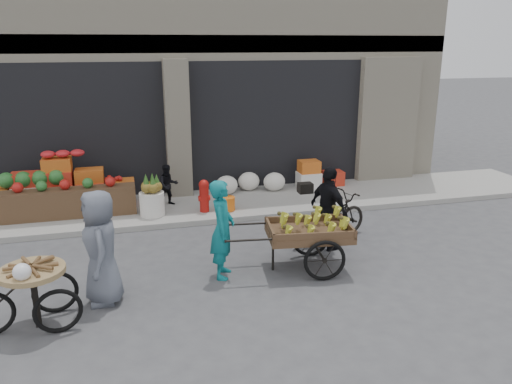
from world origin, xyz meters
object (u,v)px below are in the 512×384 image
object	(u,v)px
pineapple_bin	(152,204)
orange_bucket	(228,204)
cyclist	(329,209)
vendor_grey	(101,247)
vendor_woman	(222,229)
fire_hydrant	(204,194)
banana_cart	(306,229)
tricycle_cart	(33,288)
seated_person	(168,185)
bicycle	(330,217)

from	to	relation	value
pineapple_bin	orange_bucket	world-z (taller)	pineapple_bin
cyclist	vendor_grey	bearing A→B (deg)	85.41
vendor_woman	vendor_grey	xyz separation A→B (m)	(-1.83, -0.37, 0.04)
fire_hydrant	banana_cart	distance (m)	3.23
orange_bucket	banana_cart	xyz separation A→B (m)	(0.71, -2.94, 0.43)
banana_cart	tricycle_cart	bearing A→B (deg)	-161.74
cyclist	vendor_woman	bearing A→B (deg)	87.60
fire_hydrant	cyclist	xyz separation A→B (m)	(1.89, -2.31, 0.27)
fire_hydrant	cyclist	distance (m)	3.00
orange_bucket	vendor_woman	size ratio (longest dim) A/B	0.20
seated_person	tricycle_cart	bearing A→B (deg)	-125.96
pineapple_bin	seated_person	size ratio (longest dim) A/B	0.56
vendor_woman	vendor_grey	distance (m)	1.87
vendor_woman	bicycle	size ratio (longest dim) A/B	0.94
pineapple_bin	seated_person	xyz separation A→B (m)	(0.40, 0.60, 0.21)
pineapple_bin	bicycle	bearing A→B (deg)	-31.63
banana_cart	tricycle_cart	xyz separation A→B (m)	(-4.06, -0.77, -0.13)
bicycle	cyclist	distance (m)	0.55
fire_hydrant	vendor_grey	bearing A→B (deg)	-121.29
seated_person	vendor_grey	bearing A→B (deg)	-118.23
cyclist	tricycle_cart	bearing A→B (deg)	88.40
vendor_woman	fire_hydrant	bearing A→B (deg)	14.28
fire_hydrant	vendor_woman	world-z (taller)	vendor_woman
pineapple_bin	vendor_grey	bearing A→B (deg)	-105.04
banana_cart	vendor_woman	distance (m)	1.38
pineapple_bin	cyclist	world-z (taller)	cyclist
tricycle_cart	bicycle	size ratio (longest dim) A/B	0.85
orange_bucket	cyclist	xyz separation A→B (m)	(1.39, -2.26, 0.50)
pineapple_bin	tricycle_cart	xyz separation A→B (m)	(-1.75, -3.81, 0.20)
vendor_grey	bicycle	xyz separation A→B (m)	(4.09, 1.37, -0.39)
pineapple_bin	banana_cart	distance (m)	3.83
banana_cart	vendor_woman	xyz separation A→B (m)	(-1.38, 0.08, 0.10)
pineapple_bin	cyclist	size ratio (longest dim) A/B	0.34
orange_bucket	fire_hydrant	bearing A→B (deg)	174.29
fire_hydrant	orange_bucket	bearing A→B (deg)	-5.71
orange_bucket	cyclist	distance (m)	2.70
vendor_grey	bicycle	world-z (taller)	vendor_grey
pineapple_bin	fire_hydrant	size ratio (longest dim) A/B	0.73
pineapple_bin	tricycle_cart	world-z (taller)	tricycle_cart
tricycle_cart	pineapple_bin	bearing A→B (deg)	55.85
banana_cart	tricycle_cart	distance (m)	4.13
fire_hydrant	tricycle_cart	distance (m)	4.72
orange_bucket	bicycle	world-z (taller)	bicycle
vendor_grey	fire_hydrant	bearing A→B (deg)	144.19
vendor_grey	bicycle	bearing A→B (deg)	104.01
orange_bucket	seated_person	size ratio (longest dim) A/B	0.34
seated_person	vendor_grey	xyz separation A→B (m)	(-1.30, -3.93, 0.26)
vendor_woman	banana_cart	bearing A→B (deg)	-75.76
fire_hydrant	tricycle_cart	size ratio (longest dim) A/B	0.49
vendor_woman	orange_bucket	bearing A→B (deg)	4.45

